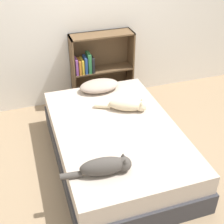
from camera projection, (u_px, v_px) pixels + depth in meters
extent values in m
plane|color=#997F60|center=(116.00, 160.00, 3.47)|extent=(8.00, 8.00, 0.00)
cube|color=white|center=(80.00, 11.00, 3.90)|extent=(8.00, 0.06, 2.50)
cube|color=#333338|center=(116.00, 152.00, 3.41)|extent=(1.27, 1.93, 0.24)
cube|color=#C1B2A3|center=(116.00, 135.00, 3.28)|extent=(1.23, 1.88, 0.21)
ellipsoid|color=#B29E8E|center=(99.00, 86.00, 3.82)|extent=(0.49, 0.29, 0.13)
ellipsoid|color=beige|center=(126.00, 105.00, 3.46)|extent=(0.42, 0.31, 0.14)
sphere|color=beige|center=(141.00, 106.00, 3.45)|extent=(0.12, 0.12, 0.12)
cone|color=beige|center=(142.00, 100.00, 3.44)|extent=(0.04, 0.04, 0.03)
cone|color=beige|center=(142.00, 103.00, 3.38)|extent=(0.04, 0.04, 0.03)
cylinder|color=beige|center=(103.00, 106.00, 3.51)|extent=(0.18, 0.13, 0.06)
ellipsoid|color=#47423D|center=(104.00, 166.00, 2.64)|extent=(0.43, 0.20, 0.16)
sphere|color=#47423D|center=(124.00, 164.00, 2.67)|extent=(0.13, 0.13, 0.13)
cone|color=#47423D|center=(123.00, 155.00, 2.66)|extent=(0.04, 0.04, 0.03)
cone|color=#47423D|center=(125.00, 161.00, 2.60)|extent=(0.04, 0.04, 0.03)
cylinder|color=#47423D|center=(71.00, 175.00, 2.62)|extent=(0.19, 0.08, 0.06)
cube|color=brown|center=(73.00, 73.00, 4.14)|extent=(0.02, 0.26, 0.99)
cube|color=brown|center=(130.00, 65.00, 4.35)|extent=(0.02, 0.26, 0.99)
cube|color=brown|center=(103.00, 99.00, 4.52)|extent=(0.84, 0.26, 0.02)
cube|color=brown|center=(102.00, 34.00, 3.98)|extent=(0.84, 0.26, 0.02)
cube|color=brown|center=(102.00, 69.00, 4.25)|extent=(0.80, 0.26, 0.02)
cube|color=brown|center=(100.00, 65.00, 4.34)|extent=(0.84, 0.02, 0.99)
cube|color=#8C4C99|center=(76.00, 66.00, 4.06)|extent=(0.03, 0.16, 0.21)
cube|color=orange|center=(79.00, 66.00, 4.07)|extent=(0.03, 0.16, 0.19)
cube|color=gold|center=(82.00, 66.00, 4.08)|extent=(0.03, 0.16, 0.19)
cube|color=#2D519E|center=(85.00, 64.00, 4.09)|extent=(0.03, 0.16, 0.22)
cube|color=#337F47|center=(89.00, 62.00, 4.09)|extent=(0.04, 0.16, 0.27)
cube|color=#232328|center=(92.00, 64.00, 4.11)|extent=(0.03, 0.16, 0.21)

